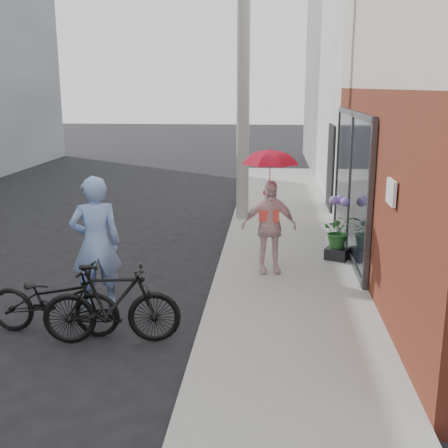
# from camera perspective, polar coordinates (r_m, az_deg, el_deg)

# --- Properties ---
(ground) EXTENTS (80.00, 80.00, 0.00)m
(ground) POSITION_cam_1_polar(r_m,az_deg,el_deg) (7.36, -9.45, -10.76)
(ground) COLOR black
(ground) RESTS_ON ground
(sidewalk) EXTENTS (2.20, 24.00, 0.12)m
(sidewalk) POSITION_cam_1_polar(r_m,az_deg,el_deg) (8.99, 6.90, -5.63)
(sidewalk) COLOR gray
(sidewalk) RESTS_ON ground
(curb) EXTENTS (0.12, 24.00, 0.12)m
(curb) POSITION_cam_1_polar(r_m,az_deg,el_deg) (9.01, -0.52, -5.46)
(curb) COLOR #9E9E99
(curb) RESTS_ON ground
(east_building_far) EXTENTS (8.00, 8.00, 7.00)m
(east_building_far) POSITION_cam_1_polar(r_m,az_deg,el_deg) (23.13, 19.10, 14.24)
(east_building_far) COLOR slate
(east_building_far) RESTS_ON ground
(utility_pole) EXTENTS (0.28, 0.28, 7.00)m
(utility_pole) POSITION_cam_1_polar(r_m,az_deg,el_deg) (12.50, 1.98, 15.94)
(utility_pole) COLOR #9E9E99
(utility_pole) RESTS_ON ground
(officer) EXTENTS (0.80, 0.67, 1.88)m
(officer) POSITION_cam_1_polar(r_m,az_deg,el_deg) (7.89, -12.88, -1.96)
(officer) COLOR #7A9DD9
(officer) RESTS_ON ground
(bike_left) EXTENTS (1.74, 0.69, 0.89)m
(bike_left) POSITION_cam_1_polar(r_m,az_deg,el_deg) (7.37, -16.93, -7.38)
(bike_left) COLOR black
(bike_left) RESTS_ON ground
(bike_right) EXTENTS (1.70, 0.68, 1.00)m
(bike_right) POSITION_cam_1_polar(r_m,az_deg,el_deg) (6.92, -11.36, -7.99)
(bike_right) COLOR black
(bike_right) RESTS_ON ground
(kimono_woman) EXTENTS (0.92, 0.51, 1.49)m
(kimono_woman) POSITION_cam_1_polar(r_m,az_deg,el_deg) (8.93, 4.57, -0.29)
(kimono_woman) COLOR silver
(kimono_woman) RESTS_ON sidewalk
(parasol) EXTENTS (0.87, 0.87, 0.76)m
(parasol) POSITION_cam_1_polar(r_m,az_deg,el_deg) (8.73, 4.71, 6.91)
(parasol) COLOR red
(parasol) RESTS_ON kimono_woman
(planter) EXTENTS (0.49, 0.49, 0.20)m
(planter) POSITION_cam_1_polar(r_m,az_deg,el_deg) (9.95, 11.46, -2.92)
(planter) COLOR black
(planter) RESTS_ON sidewalk
(potted_plant) EXTENTS (0.53, 0.46, 0.59)m
(potted_plant) POSITION_cam_1_polar(r_m,az_deg,el_deg) (9.85, 11.57, -0.73)
(potted_plant) COLOR #235823
(potted_plant) RESTS_ON planter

